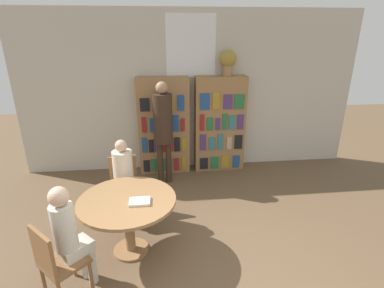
{
  "coord_description": "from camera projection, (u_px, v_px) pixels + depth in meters",
  "views": [
    {
      "loc": [
        -0.6,
        -2.24,
        2.62
      ],
      "look_at": [
        -0.15,
        1.85,
        1.05
      ],
      "focal_mm": 28.0,
      "sensor_mm": 36.0,
      "label": 1
    }
  ],
  "objects": [
    {
      "name": "chair_left_side",
      "position": [
        124.0,
        183.0,
        4.46
      ],
      "size": [
        0.46,
        0.46,
        0.88
      ],
      "rotation": [
        0.0,
        0.0,
        -2.99
      ],
      "color": "brown",
      "rests_on": "ground_plane"
    },
    {
      "name": "librarian_standing",
      "position": [
        163.0,
        122.0,
        5.12
      ],
      "size": [
        0.33,
        0.6,
        1.84
      ],
      "color": "#332319",
      "rests_on": "ground_plane"
    },
    {
      "name": "reading_table",
      "position": [
        128.0,
        208.0,
        3.59
      ],
      "size": [
        1.17,
        1.17,
        0.75
      ],
      "color": "olive",
      "rests_on": "ground_plane"
    },
    {
      "name": "flower_vase",
      "position": [
        228.0,
        61.0,
        5.37
      ],
      "size": [
        0.31,
        0.31,
        0.46
      ],
      "color": "#997047",
      "rests_on": "bookshelf_right"
    },
    {
      "name": "chair_near_camera",
      "position": [
        56.0,
        260.0,
        2.96
      ],
      "size": [
        0.57,
        0.57,
        0.88
      ],
      "rotation": [
        0.0,
        0.0,
        -0.79
      ],
      "color": "brown",
      "rests_on": "ground_plane"
    },
    {
      "name": "bookshelf_left",
      "position": [
        164.0,
        126.0,
        5.67
      ],
      "size": [
        0.96,
        0.34,
        1.84
      ],
      "color": "olive",
      "rests_on": "ground_plane"
    },
    {
      "name": "bookshelf_right",
      "position": [
        220.0,
        124.0,
        5.78
      ],
      "size": [
        0.96,
        0.34,
        1.84
      ],
      "color": "olive",
      "rests_on": "ground_plane"
    },
    {
      "name": "seated_reader_right",
      "position": [
        70.0,
        233.0,
        3.02
      ],
      "size": [
        0.39,
        0.39,
        1.25
      ],
      "rotation": [
        0.0,
        0.0,
        -0.79
      ],
      "color": "beige",
      "rests_on": "ground_plane"
    },
    {
      "name": "seated_reader_left",
      "position": [
        124.0,
        176.0,
        4.23
      ],
      "size": [
        0.33,
        0.4,
        1.22
      ],
      "rotation": [
        0.0,
        0.0,
        -2.99
      ],
      "color": "beige",
      "rests_on": "ground_plane"
    },
    {
      "name": "wall_back",
      "position": [
        191.0,
        93.0,
        5.7
      ],
      "size": [
        6.4,
        0.07,
        3.0
      ],
      "color": "beige",
      "rests_on": "ground_plane"
    },
    {
      "name": "open_book_on_table",
      "position": [
        140.0,
        202.0,
        3.46
      ],
      "size": [
        0.24,
        0.18,
        0.03
      ],
      "color": "silver",
      "rests_on": "reading_table"
    }
  ]
}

